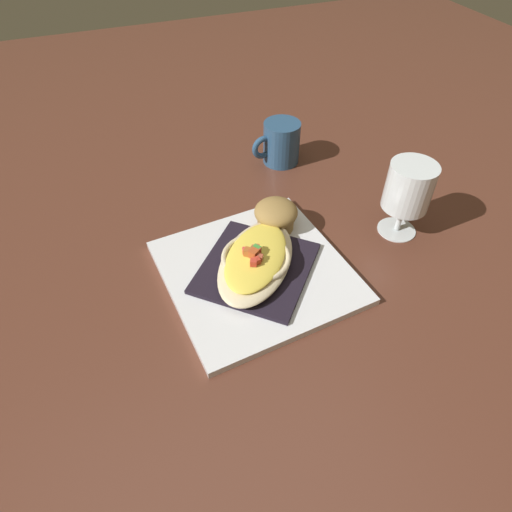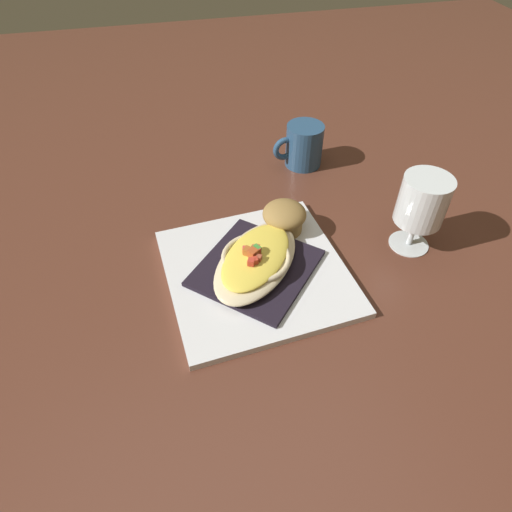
{
  "view_description": "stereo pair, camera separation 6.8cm",
  "coord_description": "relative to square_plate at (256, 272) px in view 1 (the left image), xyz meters",
  "views": [
    {
      "loc": [
        -0.17,
        -0.45,
        0.52
      ],
      "look_at": [
        0.0,
        0.0,
        0.04
      ],
      "focal_mm": 30.56,
      "sensor_mm": 36.0,
      "label": 1
    },
    {
      "loc": [
        -0.11,
        -0.47,
        0.52
      ],
      "look_at": [
        0.0,
        0.0,
        0.04
      ],
      "focal_mm": 30.56,
      "sensor_mm": 36.0,
      "label": 2
    }
  ],
  "objects": [
    {
      "name": "folded_napkin",
      "position": [
        0.0,
        0.0,
        0.01
      ],
      "size": [
        0.24,
        0.24,
        0.01
      ],
      "primitive_type": "cube",
      "rotation": [
        0.0,
        0.0,
        0.83
      ],
      "color": "black",
      "rests_on": "square_plate"
    },
    {
      "name": "muffin",
      "position": [
        0.07,
        0.08,
        0.03
      ],
      "size": [
        0.08,
        0.08,
        0.05
      ],
      "color": "olive",
      "rests_on": "square_plate"
    },
    {
      "name": "coffee_mug",
      "position": [
        0.17,
        0.29,
        0.03
      ],
      "size": [
        0.11,
        0.08,
        0.09
      ],
      "color": "#2A4E73",
      "rests_on": "ground_plane"
    },
    {
      "name": "square_plate",
      "position": [
        0.0,
        0.0,
        0.0
      ],
      "size": [
        0.3,
        0.3,
        0.01
      ],
      "primitive_type": "cube",
      "rotation": [
        0.0,
        0.0,
        0.09
      ],
      "color": "white",
      "rests_on": "ground_plane"
    },
    {
      "name": "stemmed_glass",
      "position": [
        0.27,
        0.01,
        0.08
      ],
      "size": [
        0.08,
        0.08,
        0.14
      ],
      "color": "white",
      "rests_on": "ground_plane"
    },
    {
      "name": "ground_plane",
      "position": [
        0.0,
        0.0,
        -0.01
      ],
      "size": [
        2.6,
        2.6,
        0.0
      ],
      "primitive_type": "plane",
      "color": "#593022"
    },
    {
      "name": "gratin_dish",
      "position": [
        -0.0,
        -0.0,
        0.03
      ],
      "size": [
        0.21,
        0.22,
        0.04
      ],
      "color": "beige",
      "rests_on": "folded_napkin"
    }
  ]
}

